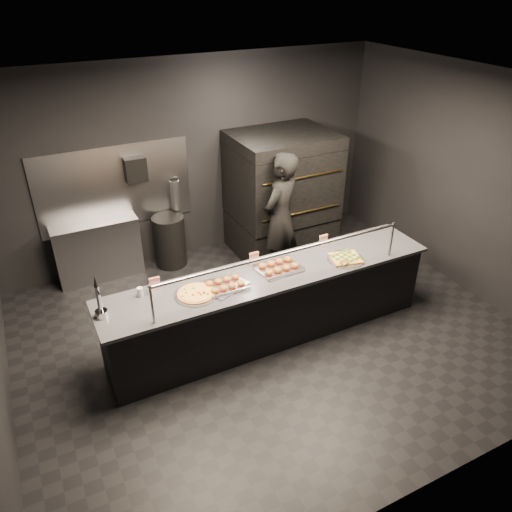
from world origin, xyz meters
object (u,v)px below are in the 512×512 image
object	(u,v)px
prep_shelf	(98,250)
square_pizza	(346,258)
pizza_oven	(281,193)
slider_tray_a	(225,285)
beer_tap	(100,305)
trash_bin	(170,241)
service_counter	(271,304)
fire_extinguisher	(175,194)
towel_dispenser	(135,169)
worker	(280,218)
round_pizza	(196,294)
slider_tray_b	(279,267)

from	to	relation	value
prep_shelf	square_pizza	bearing A→B (deg)	-44.08
pizza_oven	square_pizza	bearing A→B (deg)	-96.93
slider_tray_a	square_pizza	size ratio (longest dim) A/B	1.23
beer_tap	trash_bin	world-z (taller)	beer_tap
service_counter	slider_tray_a	distance (m)	0.77
fire_extinguisher	beer_tap	xyz separation A→B (m)	(-1.60, -2.36, 0.00)
pizza_oven	slider_tray_a	bearing A→B (deg)	-133.00
trash_bin	service_counter	bearing A→B (deg)	-75.98
towel_dispenser	beer_tap	distance (m)	2.62
service_counter	worker	size ratio (longest dim) A/B	2.14
pizza_oven	worker	size ratio (longest dim) A/B	1.00
beer_tap	fire_extinguisher	bearing A→B (deg)	55.91
prep_shelf	towel_dispenser	xyz separation A→B (m)	(0.70, 0.07, 1.10)
worker	service_counter	bearing A→B (deg)	26.43
pizza_oven	square_pizza	xyz separation A→B (m)	(-0.25, -2.05, -0.03)
beer_tap	worker	world-z (taller)	worker
worker	towel_dispenser	bearing A→B (deg)	-66.74
round_pizza	slider_tray_b	distance (m)	1.07
fire_extinguisher	slider_tray_a	world-z (taller)	fire_extinguisher
towel_dispenser	slider_tray_a	xyz separation A→B (m)	(0.30, -2.42, -0.60)
service_counter	towel_dispenser	distance (m)	2.78
fire_extinguisher	round_pizza	size ratio (longest dim) A/B	1.06
prep_shelf	round_pizza	xyz separation A→B (m)	(0.65, -2.35, 0.49)
round_pizza	slider_tray_b	world-z (taller)	slider_tray_b
prep_shelf	towel_dispenser	bearing A→B (deg)	5.71
service_counter	towel_dispenser	size ratio (longest dim) A/B	11.71
prep_shelf	towel_dispenser	distance (m)	1.31
prep_shelf	fire_extinguisher	world-z (taller)	fire_extinguisher
slider_tray_b	towel_dispenser	bearing A→B (deg)	113.29
service_counter	square_pizza	bearing A→B (deg)	-8.93
slider_tray_b	prep_shelf	bearing A→B (deg)	126.85
slider_tray_b	fire_extinguisher	bearing A→B (deg)	101.11
service_counter	beer_tap	world-z (taller)	beer_tap
pizza_oven	slider_tray_b	xyz separation A→B (m)	(-1.08, -1.87, -0.01)
worker	beer_tap	bearing A→B (deg)	-7.71
slider_tray_b	square_pizza	bearing A→B (deg)	-12.24
towel_dispenser	trash_bin	distance (m)	1.21
beer_tap	slider_tray_a	distance (m)	1.36
worker	trash_bin	bearing A→B (deg)	-69.11
service_counter	trash_bin	bearing A→B (deg)	104.02
towel_dispenser	square_pizza	world-z (taller)	towel_dispenser
slider_tray_a	trash_bin	world-z (taller)	slider_tray_a
service_counter	worker	xyz separation A→B (m)	(0.76, 1.15, 0.49)
pizza_oven	square_pizza	size ratio (longest dim) A/B	4.24
beer_tap	slider_tray_b	distance (m)	2.07
round_pizza	towel_dispenser	bearing A→B (deg)	88.82
prep_shelf	towel_dispenser	size ratio (longest dim) A/B	3.43
round_pizza	pizza_oven	bearing A→B (deg)	41.94
service_counter	fire_extinguisher	xyz separation A→B (m)	(-0.35, 2.40, 0.60)
pizza_oven	trash_bin	size ratio (longest dim) A/B	2.39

